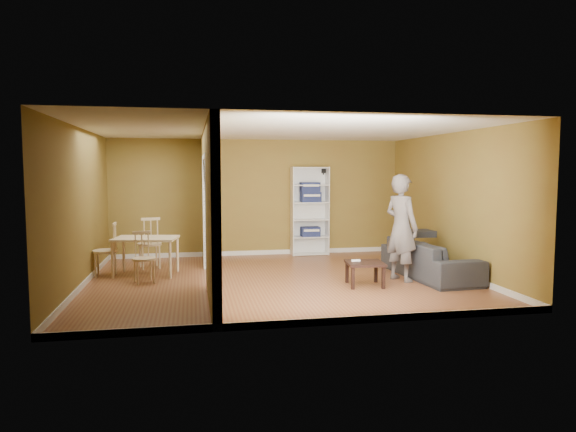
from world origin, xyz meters
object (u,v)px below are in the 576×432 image
at_px(dining_table, 146,242).
at_px(chair_left, 105,249).
at_px(chair_near, 144,257).
at_px(chair_far, 149,242).
at_px(bookshelf, 309,211).
at_px(person, 402,219).
at_px(sofa, 430,253).
at_px(coffee_table, 365,266).

height_order(dining_table, chair_left, chair_left).
bearing_deg(chair_near, chair_far, 74.61).
bearing_deg(bookshelf, chair_near, -144.97).
bearing_deg(chair_far, dining_table, 74.71).
xyz_separation_m(dining_table, chair_far, (0.01, 0.67, -0.11)).
relative_size(person, chair_near, 2.48).
xyz_separation_m(sofa, chair_near, (-4.99, 0.45, 0.01)).
bearing_deg(person, dining_table, 49.19).
relative_size(sofa, chair_left, 2.33).
bearing_deg(dining_table, chair_left, 178.12).
bearing_deg(coffee_table, chair_far, 147.92).
bearing_deg(chair_far, person, 141.31).
relative_size(coffee_table, chair_far, 0.59).
bearing_deg(chair_far, bookshelf, -177.16).
height_order(dining_table, chair_near, chair_near).
xyz_separation_m(person, bookshelf, (-0.93, 3.05, -0.09)).
xyz_separation_m(sofa, dining_table, (-5.02, 1.13, 0.18)).
height_order(coffee_table, chair_left, chair_left).
distance_m(chair_left, chair_far, 0.97).
xyz_separation_m(bookshelf, dining_table, (-3.46, -1.73, -0.38)).
height_order(dining_table, chair_far, chair_far).
height_order(person, chair_far, person).
height_order(chair_near, chair_far, chair_far).
distance_m(bookshelf, chair_far, 3.64).
height_order(sofa, chair_far, chair_far).
distance_m(sofa, bookshelf, 3.30).
height_order(person, chair_left, person).
distance_m(person, coffee_table, 1.09).
height_order(sofa, chair_near, chair_near).
distance_m(dining_table, chair_far, 0.68).
distance_m(bookshelf, coffee_table, 3.40).
relative_size(sofa, person, 1.04).
height_order(sofa, dining_table, sofa).
distance_m(coffee_table, chair_left, 4.65).
distance_m(coffee_table, chair_far, 4.28).
bearing_deg(chair_far, sofa, 146.02).
bearing_deg(coffee_table, sofa, 19.06).
bearing_deg(chair_left, sofa, 77.92).
bearing_deg(sofa, dining_table, 74.02).
distance_m(dining_table, chair_left, 0.73).
relative_size(coffee_table, chair_near, 0.69).
bearing_deg(sofa, person, 103.69).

